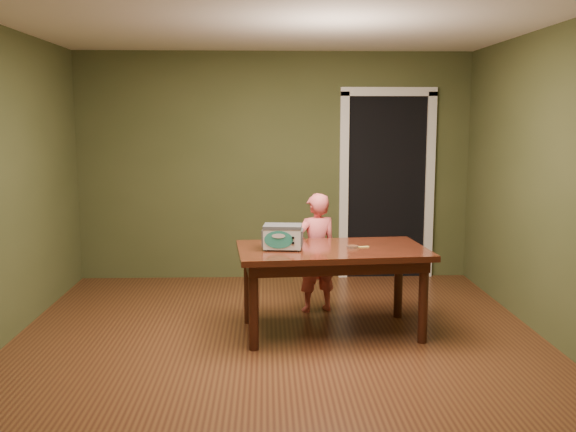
% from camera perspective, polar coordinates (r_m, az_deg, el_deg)
% --- Properties ---
extents(floor, '(5.00, 5.00, 0.00)m').
position_cam_1_polar(floor, '(5.21, -0.76, -12.06)').
color(floor, brown).
rests_on(floor, ground).
extents(room_shell, '(4.52, 5.02, 2.61)m').
position_cam_1_polar(room_shell, '(4.88, -0.80, 7.06)').
color(room_shell, '#484D29').
rests_on(room_shell, ground).
extents(doorway, '(1.10, 0.66, 2.25)m').
position_cam_1_polar(doorway, '(7.82, 8.34, 2.75)').
color(doorway, black).
rests_on(doorway, ground).
extents(dining_table, '(1.67, 1.04, 0.75)m').
position_cam_1_polar(dining_table, '(5.52, 3.93, -3.85)').
color(dining_table, '#37170C').
rests_on(dining_table, floor).
extents(toy_oven, '(0.36, 0.26, 0.21)m').
position_cam_1_polar(toy_oven, '(5.41, -0.48, -1.79)').
color(toy_oven, '#4C4F54').
rests_on(toy_oven, dining_table).
extents(baking_pan, '(0.10, 0.10, 0.02)m').
position_cam_1_polar(baking_pan, '(5.50, 5.76, -2.73)').
color(baking_pan, silver).
rests_on(baking_pan, dining_table).
extents(spatula, '(0.18, 0.06, 0.01)m').
position_cam_1_polar(spatula, '(5.53, 6.33, -2.76)').
color(spatula, '#DED160').
rests_on(spatula, dining_table).
extents(child, '(0.48, 0.39, 1.15)m').
position_cam_1_polar(child, '(6.15, 2.51, -3.28)').
color(child, '#EF6265').
rests_on(child, floor).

